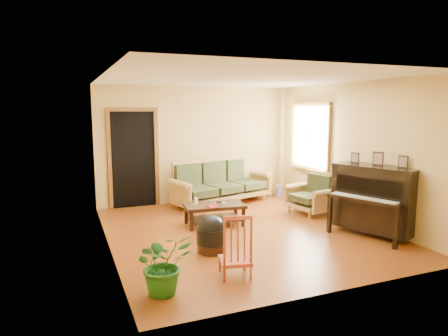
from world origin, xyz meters
name	(u,v)px	position (x,y,z in m)	size (l,w,h in m)	color
floor	(243,231)	(0.00, 0.00, 0.00)	(5.00, 5.00, 0.00)	#632B0D
doorway	(133,160)	(-1.45, 2.48, 1.02)	(1.08, 0.16, 2.05)	black
window	(311,137)	(2.21, 1.30, 1.50)	(0.12, 1.36, 1.46)	white
sofa	(222,182)	(0.40, 2.02, 0.49)	(2.28, 0.96, 0.98)	#A57B3C
coffee_table	(214,215)	(-0.34, 0.54, 0.20)	(1.08, 0.59, 0.39)	black
armchair	(310,193)	(1.74, 0.58, 0.42)	(0.79, 0.83, 0.83)	#A57B3C
piano	(374,200)	(1.96, -0.98, 0.59)	(0.79, 1.33, 1.18)	black
footstool	(211,238)	(-0.86, -0.73, 0.21)	(0.44, 0.44, 0.42)	black
red_chair	(235,245)	(-0.88, -1.65, 0.41)	(0.39, 0.42, 0.83)	maroon
leaning_frame	(263,183)	(1.61, 2.36, 0.32)	(0.48, 0.11, 0.64)	gold
ceramic_crock	(280,191)	(1.97, 2.17, 0.14)	(0.22, 0.22, 0.28)	#324098
potted_plant	(164,263)	(-1.83, -1.79, 0.36)	(0.65, 0.56, 0.72)	#1A5618
book	(209,207)	(-0.52, 0.33, 0.40)	(0.16, 0.22, 0.02)	maroon
candle	(196,201)	(-0.65, 0.67, 0.45)	(0.07, 0.07, 0.12)	white
glass_jar	(224,204)	(-0.21, 0.41, 0.42)	(0.08, 0.08, 0.05)	silver
remote	(221,202)	(-0.17, 0.64, 0.40)	(0.17, 0.04, 0.02)	black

